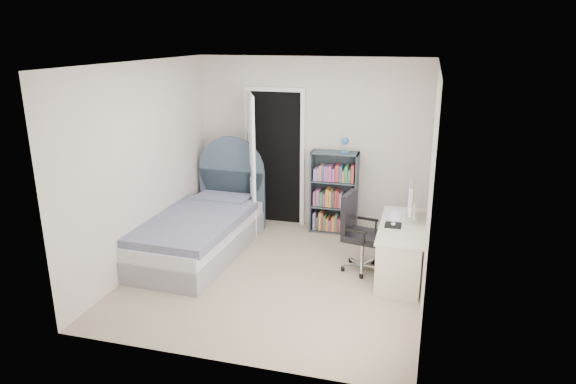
% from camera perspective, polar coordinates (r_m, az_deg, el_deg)
% --- Properties ---
extents(room_shell, '(3.50, 3.70, 2.60)m').
position_cam_1_polar(room_shell, '(5.88, -1.30, 1.89)').
color(room_shell, gray).
rests_on(room_shell, ground).
extents(door, '(0.92, 0.77, 2.06)m').
position_cam_1_polar(door, '(7.55, -3.13, 3.65)').
color(door, black).
rests_on(door, ground).
extents(bed, '(1.13, 2.27, 1.38)m').
position_cam_1_polar(bed, '(6.93, -9.49, -4.09)').
color(bed, gray).
rests_on(bed, ground).
extents(nightstand, '(0.40, 0.40, 0.59)m').
position_cam_1_polar(nightstand, '(8.00, -7.22, -0.50)').
color(nightstand, tan).
rests_on(nightstand, ground).
extents(floor_lamp, '(0.22, 0.22, 1.52)m').
position_cam_1_polar(floor_lamp, '(7.86, -4.27, 1.05)').
color(floor_lamp, silver).
rests_on(floor_lamp, ground).
extents(bookcase, '(0.67, 0.29, 1.42)m').
position_cam_1_polar(bookcase, '(7.47, 5.19, -0.41)').
color(bookcase, '#38444D').
rests_on(bookcase, ground).
extents(desk, '(0.53, 1.32, 1.09)m').
position_cam_1_polar(desk, '(6.32, 12.46, -6.01)').
color(desk, beige).
rests_on(desk, ground).
extents(office_chair, '(0.52, 0.54, 0.97)m').
position_cam_1_polar(office_chair, '(6.31, 7.67, -4.00)').
color(office_chair, silver).
rests_on(office_chair, ground).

